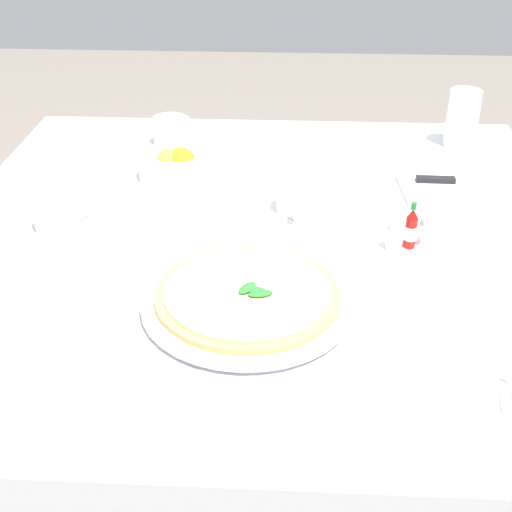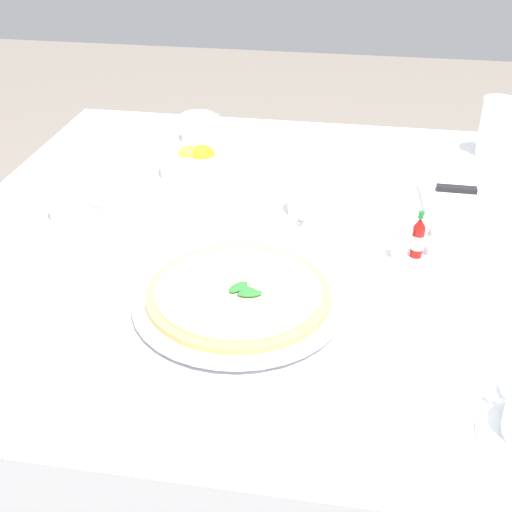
{
  "view_description": "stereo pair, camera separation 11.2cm",
  "coord_description": "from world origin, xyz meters",
  "px_view_note": "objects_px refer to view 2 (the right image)",
  "views": [
    {
      "loc": [
        0.05,
        -1.08,
        1.33
      ],
      "look_at": [
        -0.01,
        -0.12,
        0.75
      ],
      "focal_mm": 49.23,
      "sensor_mm": 36.0,
      "label": 1
    },
    {
      "loc": [
        0.16,
        -1.07,
        1.33
      ],
      "look_at": [
        -0.01,
        -0.12,
        0.75
      ],
      "focal_mm": 49.23,
      "sensor_mm": 36.0,
      "label": 2
    }
  ],
  "objects_px": {
    "coffee_cup_left_edge": "(199,130)",
    "salt_shaker": "(434,241)",
    "coffee_cup_near_right": "(309,203)",
    "pizza": "(238,293)",
    "dinner_knife": "(484,192)",
    "pepper_shaker": "(400,244)",
    "coffee_cup_near_left": "(71,207)",
    "pizza_plate": "(239,301)",
    "napkin_folded": "(481,198)",
    "citrus_bowl": "(197,162)",
    "hot_sauce_bottle": "(418,238)",
    "water_glass_back_corner": "(495,131)"
  },
  "relations": [
    {
      "from": "coffee_cup_near_right",
      "to": "coffee_cup_near_left",
      "type": "height_order",
      "value": "coffee_cup_near_left"
    },
    {
      "from": "citrus_bowl",
      "to": "pizza_plate",
      "type": "bearing_deg",
      "value": -69.06
    },
    {
      "from": "hot_sauce_bottle",
      "to": "citrus_bowl",
      "type": "bearing_deg",
      "value": 149.1
    },
    {
      "from": "dinner_knife",
      "to": "pepper_shaker",
      "type": "relative_size",
      "value": 3.47
    },
    {
      "from": "coffee_cup_left_edge",
      "to": "hot_sauce_bottle",
      "type": "xyz_separation_m",
      "value": [
        0.47,
        -0.43,
        0.0
      ]
    },
    {
      "from": "coffee_cup_left_edge",
      "to": "water_glass_back_corner",
      "type": "xyz_separation_m",
      "value": [
        0.65,
        0.04,
        0.02
      ]
    },
    {
      "from": "pizza",
      "to": "coffee_cup_near_right",
      "type": "relative_size",
      "value": 2.05
    },
    {
      "from": "coffee_cup_near_left",
      "to": "dinner_knife",
      "type": "bearing_deg",
      "value": 15.38
    },
    {
      "from": "coffee_cup_near_left",
      "to": "pepper_shaker",
      "type": "height_order",
      "value": "coffee_cup_near_left"
    },
    {
      "from": "pizza",
      "to": "citrus_bowl",
      "type": "height_order",
      "value": "citrus_bowl"
    },
    {
      "from": "napkin_folded",
      "to": "pepper_shaker",
      "type": "xyz_separation_m",
      "value": [
        -0.15,
        -0.23,
        0.02
      ]
    },
    {
      "from": "coffee_cup_left_edge",
      "to": "pepper_shaker",
      "type": "distance_m",
      "value": 0.63
    },
    {
      "from": "water_glass_back_corner",
      "to": "hot_sauce_bottle",
      "type": "xyz_separation_m",
      "value": [
        -0.17,
        -0.47,
        -0.02
      ]
    },
    {
      "from": "pizza",
      "to": "coffee_cup_left_edge",
      "type": "relative_size",
      "value": 2.09
    },
    {
      "from": "napkin_folded",
      "to": "citrus_bowl",
      "type": "relative_size",
      "value": 1.53
    },
    {
      "from": "water_glass_back_corner",
      "to": "citrus_bowl",
      "type": "relative_size",
      "value": 0.84
    },
    {
      "from": "pizza_plate",
      "to": "dinner_knife",
      "type": "xyz_separation_m",
      "value": [
        0.39,
        0.42,
        0.01
      ]
    },
    {
      "from": "dinner_knife",
      "to": "pizza_plate",
      "type": "bearing_deg",
      "value": -132.21
    },
    {
      "from": "napkin_folded",
      "to": "pizza",
      "type": "bearing_deg",
      "value": -137.22
    },
    {
      "from": "pizza_plate",
      "to": "water_glass_back_corner",
      "type": "bearing_deg",
      "value": 56.7
    },
    {
      "from": "napkin_folded",
      "to": "coffee_cup_near_right",
      "type": "bearing_deg",
      "value": -165.29
    },
    {
      "from": "pizza_plate",
      "to": "pizza",
      "type": "height_order",
      "value": "pizza"
    },
    {
      "from": "pizza",
      "to": "coffee_cup_near_left",
      "type": "height_order",
      "value": "coffee_cup_near_left"
    },
    {
      "from": "coffee_cup_left_edge",
      "to": "hot_sauce_bottle",
      "type": "bearing_deg",
      "value": -42.21
    },
    {
      "from": "napkin_folded",
      "to": "pepper_shaker",
      "type": "distance_m",
      "value": 0.28
    },
    {
      "from": "pizza_plate",
      "to": "salt_shaker",
      "type": "xyz_separation_m",
      "value": [
        0.29,
        0.2,
        0.01
      ]
    },
    {
      "from": "napkin_folded",
      "to": "hot_sauce_bottle",
      "type": "height_order",
      "value": "hot_sauce_bottle"
    },
    {
      "from": "dinner_knife",
      "to": "hot_sauce_bottle",
      "type": "xyz_separation_m",
      "value": [
        -0.13,
        -0.22,
        0.01
      ]
    },
    {
      "from": "water_glass_back_corner",
      "to": "salt_shaker",
      "type": "distance_m",
      "value": 0.48
    },
    {
      "from": "coffee_cup_near_right",
      "to": "pepper_shaker",
      "type": "bearing_deg",
      "value": -36.99
    },
    {
      "from": "coffee_cup_near_right",
      "to": "hot_sauce_bottle",
      "type": "height_order",
      "value": "hot_sauce_bottle"
    },
    {
      "from": "coffee_cup_near_left",
      "to": "salt_shaker",
      "type": "relative_size",
      "value": 2.31
    },
    {
      "from": "pizza_plate",
      "to": "coffee_cup_left_edge",
      "type": "bearing_deg",
      "value": 108.75
    },
    {
      "from": "pepper_shaker",
      "to": "coffee_cup_left_edge",
      "type": "bearing_deg",
      "value": 135.39
    },
    {
      "from": "hot_sauce_bottle",
      "to": "pepper_shaker",
      "type": "relative_size",
      "value": 1.48
    },
    {
      "from": "pizza_plate",
      "to": "coffee_cup_near_left",
      "type": "xyz_separation_m",
      "value": [
        -0.35,
        0.21,
        0.02
      ]
    },
    {
      "from": "coffee_cup_near_right",
      "to": "dinner_knife",
      "type": "distance_m",
      "value": 0.34
    },
    {
      "from": "coffee_cup_near_left",
      "to": "hot_sauce_bottle",
      "type": "bearing_deg",
      "value": -1.82
    },
    {
      "from": "pizza_plate",
      "to": "coffee_cup_left_edge",
      "type": "relative_size",
      "value": 2.4
    },
    {
      "from": "coffee_cup_near_right",
      "to": "citrus_bowl",
      "type": "height_order",
      "value": "citrus_bowl"
    },
    {
      "from": "coffee_cup_near_left",
      "to": "salt_shaker",
      "type": "height_order",
      "value": "coffee_cup_near_left"
    },
    {
      "from": "coffee_cup_left_edge",
      "to": "salt_shaker",
      "type": "height_order",
      "value": "coffee_cup_left_edge"
    },
    {
      "from": "coffee_cup_near_right",
      "to": "pepper_shaker",
      "type": "xyz_separation_m",
      "value": [
        0.16,
        -0.12,
        -0.0
      ]
    },
    {
      "from": "coffee_cup_left_edge",
      "to": "salt_shaker",
      "type": "bearing_deg",
      "value": -39.91
    },
    {
      "from": "coffee_cup_left_edge",
      "to": "citrus_bowl",
      "type": "height_order",
      "value": "coffee_cup_left_edge"
    },
    {
      "from": "coffee_cup_near_left",
      "to": "coffee_cup_near_right",
      "type": "bearing_deg",
      "value": 12.68
    },
    {
      "from": "dinner_knife",
      "to": "pepper_shaker",
      "type": "bearing_deg",
      "value": -123.11
    },
    {
      "from": "pizza",
      "to": "salt_shaker",
      "type": "height_order",
      "value": "salt_shaker"
    },
    {
      "from": "coffee_cup_near_right",
      "to": "pizza",
      "type": "bearing_deg",
      "value": -102.93
    },
    {
      "from": "pizza_plate",
      "to": "hot_sauce_bottle",
      "type": "bearing_deg",
      "value": 36.55
    }
  ]
}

